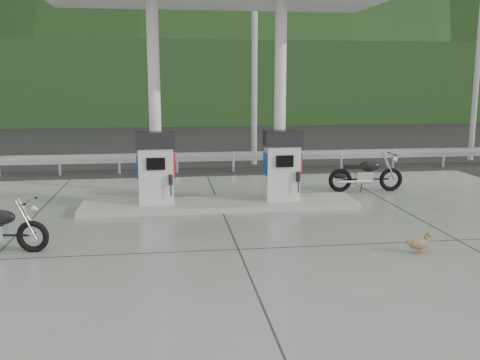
{
  "coord_description": "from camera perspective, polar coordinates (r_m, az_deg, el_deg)",
  "views": [
    {
      "loc": [
        -1.29,
        -10.75,
        3.22
      ],
      "look_at": [
        0.3,
        1.0,
        1.0
      ],
      "focal_mm": 40.0,
      "sensor_mm": 36.0,
      "label": 1
    }
  ],
  "objects": [
    {
      "name": "duck",
      "position": [
        10.62,
        18.54,
        -6.5
      ],
      "size": [
        0.5,
        0.17,
        0.35
      ],
      "primitive_type": null,
      "rotation": [
        0.0,
        0.0,
        0.07
      ],
      "color": "brown",
      "rests_on": "forecourt_apron"
    },
    {
      "name": "canopy_column_right",
      "position": [
        13.96,
        4.29,
        8.32
      ],
      "size": [
        0.3,
        0.3,
        5.0
      ],
      "primitive_type": "cylinder",
      "color": "white",
      "rests_on": "pump_island"
    },
    {
      "name": "guardrail",
      "position": [
        18.96,
        -3.74,
        2.97
      ],
      "size": [
        26.0,
        0.16,
        1.42
      ],
      "primitive_type": null,
      "color": "#A9ACB1",
      "rests_on": "ground"
    },
    {
      "name": "pump_island",
      "position": [
        13.67,
        -2.09,
        -2.61
      ],
      "size": [
        7.0,
        1.4,
        0.15
      ],
      "primitive_type": "cube",
      "color": "#9D9A92",
      "rests_on": "forecourt_apron"
    },
    {
      "name": "tree_band",
      "position": [
        40.77,
        -5.99,
        10.23
      ],
      "size": [
        80.0,
        6.0,
        6.0
      ],
      "primitive_type": "cube",
      "color": "black",
      "rests_on": "ground"
    },
    {
      "name": "forecourt_apron",
      "position": [
        11.29,
        -0.83,
        -5.91
      ],
      "size": [
        18.0,
        14.0,
        0.02
      ],
      "primitive_type": "cube",
      "color": "slate",
      "rests_on": "ground"
    },
    {
      "name": "utility_pole_c",
      "position": [
        23.7,
        24.06,
        11.59
      ],
      "size": [
        0.22,
        0.22,
        8.0
      ],
      "primitive_type": "cylinder",
      "color": "gray",
      "rests_on": "ground"
    },
    {
      "name": "gas_pump_right",
      "position": [
        13.73,
        4.54,
        1.56
      ],
      "size": [
        0.95,
        0.55,
        1.8
      ],
      "primitive_type": null,
      "color": "silver",
      "rests_on": "pump_island"
    },
    {
      "name": "ground",
      "position": [
        11.29,
        -0.83,
        -5.96
      ],
      "size": [
        160.0,
        160.0,
        0.0
      ],
      "primitive_type": "plane",
      "color": "black",
      "rests_on": "ground"
    },
    {
      "name": "canopy_column_left",
      "position": [
        13.66,
        -9.09,
        8.17
      ],
      "size": [
        0.3,
        0.3,
        5.0
      ],
      "primitive_type": "cylinder",
      "color": "white",
      "rests_on": "pump_island"
    },
    {
      "name": "utility_pole_b",
      "position": [
        20.53,
        1.56,
        12.77
      ],
      "size": [
        0.22,
        0.22,
        8.0
      ],
      "primitive_type": "cylinder",
      "color": "gray",
      "rests_on": "ground"
    },
    {
      "name": "gas_pump_left",
      "position": [
        13.43,
        -8.93,
        1.26
      ],
      "size": [
        0.95,
        0.55,
        1.8
      ],
      "primitive_type": null,
      "color": "silver",
      "rests_on": "pump_island"
    },
    {
      "name": "forested_hills",
      "position": [
        70.83,
        -6.72,
        7.92
      ],
      "size": [
        100.0,
        40.0,
        140.0
      ],
      "primitive_type": null,
      "color": "black",
      "rests_on": "ground"
    },
    {
      "name": "motorcycle_right",
      "position": [
        15.99,
        13.27,
        0.55
      ],
      "size": [
        2.09,
        0.76,
        0.97
      ],
      "primitive_type": null,
      "rotation": [
        0.0,
        0.0,
        -0.06
      ],
      "color": "black",
      "rests_on": "forecourt_apron"
    },
    {
      "name": "road",
      "position": [
        22.52,
        -4.34,
        2.35
      ],
      "size": [
        60.0,
        7.0,
        0.01
      ],
      "primitive_type": "cube",
      "color": "black",
      "rests_on": "ground"
    }
  ]
}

